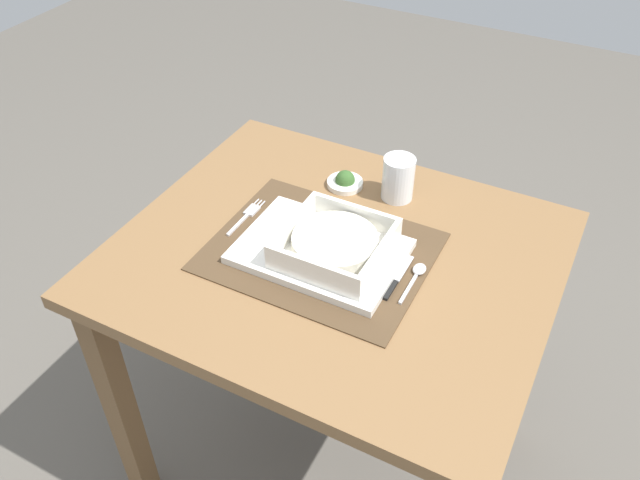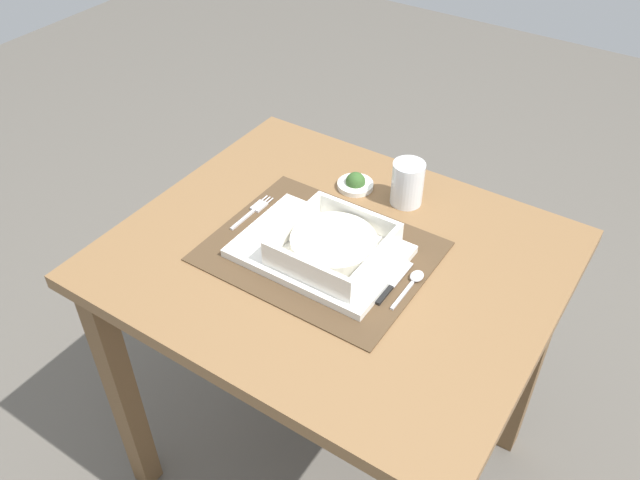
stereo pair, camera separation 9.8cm
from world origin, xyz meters
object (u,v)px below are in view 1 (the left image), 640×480
butter_knife (396,280)px  condiment_saucer (345,182)px  dining_table (334,294)px  fork (248,214)px  porridge_bowl (335,245)px  spoon (417,273)px  bread_knife (383,277)px  drinking_glass (398,181)px

butter_knife → condiment_saucer: size_ratio=1.63×
dining_table → condiment_saucer: size_ratio=10.58×
butter_knife → fork: bearing=176.4°
dining_table → fork: bearing=175.9°
dining_table → porridge_bowl: size_ratio=4.37×
fork → spoon: (0.37, -0.01, 0.00)m
bread_knife → butter_knife: bearing=12.0°
fork → butter_knife: bearing=-3.6°
dining_table → drinking_glass: drinking_glass is taller
fork → porridge_bowl: bearing=-7.3°
dining_table → spoon: bearing=2.4°
bread_knife → drinking_glass: bearing=109.8°
bread_knife → dining_table: bearing=168.4°
drinking_glass → bread_knife: bearing=-73.2°
bread_knife → drinking_glass: drinking_glass is taller
fork → butter_knife: size_ratio=1.01×
spoon → fork: bearing=175.1°
drinking_glass → condiment_saucer: size_ratio=1.22×
porridge_bowl → dining_table: bearing=113.9°
fork → spoon: size_ratio=1.15×
fork → bread_knife: bearing=-4.8°
dining_table → porridge_bowl: bearing=-66.1°
dining_table → bread_knife: 0.17m
fork → dining_table: bearing=-1.0°
porridge_bowl → fork: size_ratio=1.46×
porridge_bowl → bread_knife: (0.10, -0.00, -0.03)m
fork → drinking_glass: size_ratio=1.36×
drinking_glass → condiment_saucer: bearing=-173.0°
porridge_bowl → bread_knife: 0.11m
spoon → bread_knife: size_ratio=0.80×
spoon → butter_knife: size_ratio=0.88×
dining_table → condiment_saucer: (-0.08, 0.21, 0.13)m
butter_knife → dining_table: bearing=172.6°
butter_knife → bread_knife: same height
dining_table → fork: (-0.21, 0.01, 0.12)m
spoon → bread_knife: (-0.05, -0.04, -0.00)m
dining_table → butter_knife: bearing=-10.6°
spoon → condiment_saucer: (-0.24, 0.20, 0.00)m
bread_knife → condiment_saucer: 0.30m
dining_table → spoon: (0.17, 0.01, 0.13)m
butter_knife → drinking_glass: 0.27m
porridge_bowl → butter_knife: 0.13m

